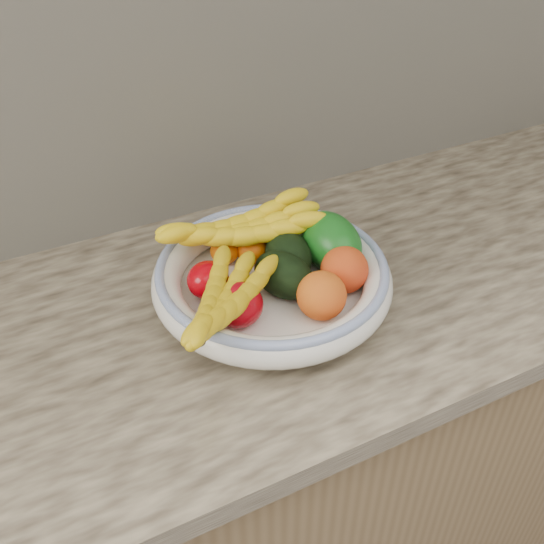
% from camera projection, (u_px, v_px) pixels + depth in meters
% --- Properties ---
extents(kitchen_counter, '(2.44, 0.66, 1.40)m').
position_uv_depth(kitchen_counter, '(267.00, 448.00, 1.30)').
color(kitchen_counter, brown).
rests_on(kitchen_counter, ground).
extents(fruit_bowl, '(0.39, 0.39, 0.08)m').
position_uv_depth(fruit_bowl, '(272.00, 278.00, 0.98)').
color(fruit_bowl, white).
rests_on(fruit_bowl, kitchen_counter).
extents(clementine_back_left, '(0.06, 0.06, 0.05)m').
position_uv_depth(clementine_back_left, '(225.00, 251.00, 1.03)').
color(clementine_back_left, orange).
rests_on(clementine_back_left, fruit_bowl).
extents(clementine_back_right, '(0.05, 0.05, 0.05)m').
position_uv_depth(clementine_back_right, '(271.00, 241.00, 1.06)').
color(clementine_back_right, '#FE6A05').
rests_on(clementine_back_right, fruit_bowl).
extents(clementine_back_mid, '(0.07, 0.07, 0.05)m').
position_uv_depth(clementine_back_mid, '(252.00, 249.00, 1.04)').
color(clementine_back_mid, '#EF6405').
rests_on(clementine_back_mid, fruit_bowl).
extents(tomato_left, '(0.08, 0.08, 0.06)m').
position_uv_depth(tomato_left, '(208.00, 280.00, 0.96)').
color(tomato_left, '#AA0009').
rests_on(tomato_left, fruit_bowl).
extents(tomato_near_left, '(0.09, 0.09, 0.07)m').
position_uv_depth(tomato_near_left, '(238.00, 305.00, 0.91)').
color(tomato_near_left, '#A1040F').
rests_on(tomato_near_left, fruit_bowl).
extents(avocado_center, '(0.11, 0.13, 0.07)m').
position_uv_depth(avocado_center, '(284.00, 275.00, 0.96)').
color(avocado_center, black).
rests_on(avocado_center, fruit_bowl).
extents(avocado_right, '(0.09, 0.12, 0.07)m').
position_uv_depth(avocado_right, '(288.00, 255.00, 1.01)').
color(avocado_right, black).
rests_on(avocado_right, fruit_bowl).
extents(green_mango, '(0.12, 0.14, 0.12)m').
position_uv_depth(green_mango, '(330.00, 242.00, 1.02)').
color(green_mango, '#105613').
rests_on(green_mango, fruit_bowl).
extents(peach_front, '(0.09, 0.09, 0.08)m').
position_uv_depth(peach_front, '(322.00, 296.00, 0.92)').
color(peach_front, orange).
rests_on(peach_front, fruit_bowl).
extents(peach_right, '(0.09, 0.09, 0.08)m').
position_uv_depth(peach_right, '(344.00, 270.00, 0.97)').
color(peach_right, orange).
rests_on(peach_right, fruit_bowl).
extents(banana_bunch_back, '(0.31, 0.14, 0.09)m').
position_uv_depth(banana_bunch_back, '(241.00, 233.00, 1.02)').
color(banana_bunch_back, yellow).
rests_on(banana_bunch_back, fruit_bowl).
extents(banana_bunch_front, '(0.26, 0.26, 0.07)m').
position_uv_depth(banana_bunch_front, '(224.00, 305.00, 0.88)').
color(banana_bunch_front, yellow).
rests_on(banana_bunch_front, fruit_bowl).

